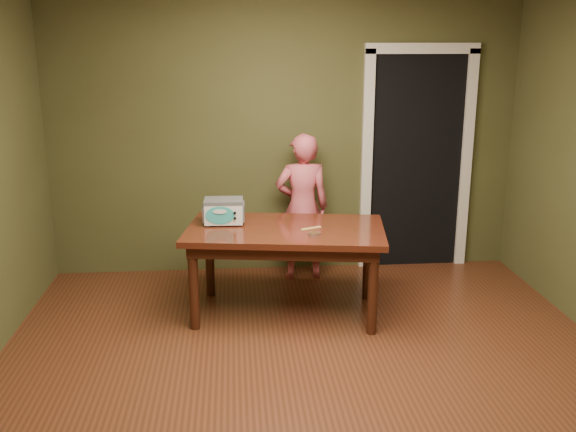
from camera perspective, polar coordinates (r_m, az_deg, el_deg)
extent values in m
plane|color=#5C2D1A|center=(4.28, 2.59, -15.97)|extent=(5.00, 5.00, 0.00)
cube|color=#474A27|center=(6.21, -0.27, 6.81)|extent=(4.50, 0.02, 2.60)
cube|color=black|center=(6.77, 10.59, 5.12)|extent=(0.90, 0.60, 2.10)
cube|color=black|center=(6.47, 11.32, 4.62)|extent=(0.90, 0.02, 2.10)
cube|color=white|center=(6.34, 7.00, 4.58)|extent=(0.10, 0.06, 2.20)
cube|color=white|center=(6.62, 15.53, 4.58)|extent=(0.10, 0.06, 2.20)
cube|color=white|center=(6.35, 11.89, 14.38)|extent=(1.10, 0.06, 0.10)
cube|color=#3D190D|center=(5.23, -0.23, -1.30)|extent=(1.72, 1.13, 0.05)
cube|color=#34170D|center=(5.25, -0.23, -2.08)|extent=(1.58, 0.99, 0.10)
cylinder|color=#34170D|center=(5.12, -8.38, -6.29)|extent=(0.08, 0.08, 0.70)
cylinder|color=#34170D|center=(5.76, -6.97, -3.74)|extent=(0.08, 0.08, 0.70)
cylinder|color=#34170D|center=(5.03, 7.54, -6.68)|extent=(0.08, 0.08, 0.70)
cylinder|color=#34170D|center=(5.68, 7.09, -4.03)|extent=(0.08, 0.08, 0.70)
cylinder|color=#4C4F54|center=(5.29, -7.13, -0.87)|extent=(0.02, 0.02, 0.01)
cylinder|color=#4C4F54|center=(5.45, -7.02, -0.37)|extent=(0.02, 0.02, 0.01)
cylinder|color=#4C4F54|center=(5.28, -4.33, -0.83)|extent=(0.02, 0.02, 0.01)
cylinder|color=#4C4F54|center=(5.44, -4.30, -0.33)|extent=(0.02, 0.02, 0.01)
cube|color=silver|center=(5.34, -5.72, 0.38)|extent=(0.32, 0.23, 0.18)
cube|color=#4C4F54|center=(5.32, -5.75, 1.36)|extent=(0.32, 0.24, 0.03)
cube|color=#4C4F54|center=(5.35, -7.47, 0.36)|extent=(0.02, 0.20, 0.14)
cube|color=#4C4F54|center=(5.34, -3.97, 0.41)|extent=(0.02, 0.20, 0.14)
ellipsoid|color=teal|center=(5.23, -6.06, 0.05)|extent=(0.24, 0.01, 0.15)
cylinder|color=black|center=(5.22, -4.75, 0.28)|extent=(0.02, 0.01, 0.02)
cylinder|color=black|center=(5.23, -4.74, -0.20)|extent=(0.02, 0.01, 0.02)
cylinder|color=silver|center=(5.03, 2.35, -1.57)|extent=(0.10, 0.10, 0.02)
cylinder|color=#442916|center=(5.03, 2.35, -1.50)|extent=(0.09, 0.09, 0.01)
cube|color=#E2BF62|center=(5.20, 2.07, -1.09)|extent=(0.17, 0.10, 0.01)
imported|color=#D05564|center=(6.05, 1.28, 0.79)|extent=(0.52, 0.35, 1.40)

